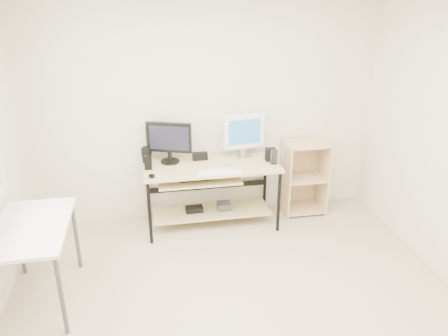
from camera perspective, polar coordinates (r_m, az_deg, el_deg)
name	(u,v)px	position (r m, az deg, el deg)	size (l,w,h in m)	color
room	(227,175)	(3.13, 0.41, -0.97)	(4.01, 4.01, 2.62)	#C4B396
desk	(209,182)	(4.92, -1.95, -1.86)	(1.50, 0.65, 0.75)	#D5C487
side_table	(32,234)	(3.99, -23.80, -7.93)	(0.60, 1.00, 0.75)	white
shelf_unit	(303,176)	(5.38, 10.26, -1.03)	(0.50, 0.40, 0.90)	#DEBC8B
black_monitor	(169,140)	(4.85, -7.19, 3.65)	(0.49, 0.22, 0.46)	black
white_imac	(244,132)	(4.98, 2.63, 4.66)	(0.48, 0.15, 0.51)	silver
keyboard	(220,172)	(4.62, -0.53, -0.56)	(0.47, 0.13, 0.02)	white
mouse	(228,163)	(4.84, 0.47, 0.71)	(0.07, 0.11, 0.04)	#B6B6BB
center_speaker	(200,156)	(4.97, -3.15, 1.56)	(0.17, 0.08, 0.09)	black
speaker_left	(147,154)	(4.95, -10.06, 1.76)	(0.11, 0.11, 0.18)	black
speaker_right	(271,154)	(4.97, 6.09, 1.77)	(0.11, 0.11, 0.14)	black
audio_controller	(148,163)	(4.75, -9.88, 0.71)	(0.08, 0.05, 0.16)	black
volume_puck	(152,176)	(4.57, -9.42, -1.07)	(0.07, 0.07, 0.03)	black
smartphone	(236,171)	(4.67, 1.60, -0.33)	(0.06, 0.12, 0.01)	black
coaster	(274,164)	(4.89, 6.53, 0.58)	(0.10, 0.10, 0.01)	#9C6F46
drinking_glass	(274,157)	(4.86, 6.57, 1.47)	(0.08, 0.08, 0.15)	white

